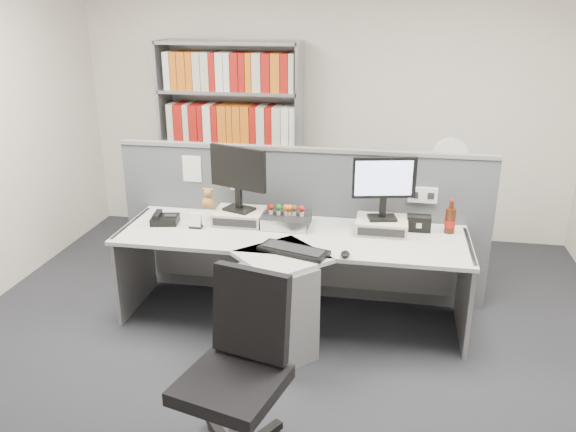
% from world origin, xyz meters
% --- Properties ---
extents(ground, '(5.50, 5.50, 0.00)m').
position_xyz_m(ground, '(0.00, 0.00, 0.00)').
color(ground, '#2E3036').
rests_on(ground, ground).
extents(room_shell, '(5.04, 5.54, 2.72)m').
position_xyz_m(room_shell, '(0.00, 0.00, 1.79)').
color(room_shell, silver).
rests_on(room_shell, ground).
extents(partition, '(3.00, 0.08, 1.27)m').
position_xyz_m(partition, '(0.00, 1.25, 0.65)').
color(partition, '#51545B').
rests_on(partition, ground).
extents(desk, '(2.60, 1.20, 0.72)m').
position_xyz_m(desk, '(0.00, 0.60, 0.46)').
color(desk, beige).
rests_on(desk, ground).
extents(monitor_riser_left, '(0.38, 0.31, 0.10)m').
position_xyz_m(monitor_riser_left, '(-0.45, 0.98, 0.77)').
color(monitor_riser_left, beige).
rests_on(monitor_riser_left, desk).
extents(monitor_riser_right, '(0.38, 0.31, 0.10)m').
position_xyz_m(monitor_riser_right, '(0.65, 0.98, 0.77)').
color(monitor_riser_right, beige).
rests_on(monitor_riser_right, desk).
extents(monitor_left, '(0.47, 0.22, 0.50)m').
position_xyz_m(monitor_left, '(-0.45, 0.98, 1.12)').
color(monitor_left, black).
rests_on(monitor_left, monitor_riser_left).
extents(monitor_right, '(0.46, 0.19, 0.47)m').
position_xyz_m(monitor_right, '(0.65, 0.98, 1.10)').
color(monitor_right, black).
rests_on(monitor_right, monitor_riser_right).
extents(desktop_pc, '(0.35, 0.31, 0.09)m').
position_xyz_m(desktop_pc, '(-0.07, 0.97, 0.77)').
color(desktop_pc, black).
rests_on(desktop_pc, desk).
extents(figurines, '(0.29, 0.05, 0.09)m').
position_xyz_m(figurines, '(-0.06, 0.96, 0.86)').
color(figurines, beige).
rests_on(figurines, desktop_pc).
extents(keyboard, '(0.52, 0.32, 0.03)m').
position_xyz_m(keyboard, '(0.07, 0.48, 0.74)').
color(keyboard, black).
rests_on(keyboard, desk).
extents(mouse, '(0.06, 0.10, 0.04)m').
position_xyz_m(mouse, '(0.43, 0.47, 0.74)').
color(mouse, black).
rests_on(mouse, desk).
extents(desk_phone, '(0.23, 0.22, 0.09)m').
position_xyz_m(desk_phone, '(-1.02, 0.86, 0.75)').
color(desk_phone, black).
rests_on(desk_phone, desk).
extents(desk_calendar, '(0.10, 0.07, 0.12)m').
position_xyz_m(desk_calendar, '(-0.74, 0.80, 0.77)').
color(desk_calendar, black).
rests_on(desk_calendar, desk).
extents(plush_toy, '(0.10, 0.10, 0.17)m').
position_xyz_m(plush_toy, '(-0.69, 0.96, 0.89)').
color(plush_toy, '#A56C37').
rests_on(plush_toy, monitor_riser_left).
extents(speaker, '(0.18, 0.10, 0.12)m').
position_xyz_m(speaker, '(0.93, 1.04, 0.78)').
color(speaker, black).
rests_on(speaker, desk).
extents(cola_bottle, '(0.08, 0.08, 0.26)m').
position_xyz_m(cola_bottle, '(1.15, 1.04, 0.82)').
color(cola_bottle, '#3F190A').
rests_on(cola_bottle, desk).
extents(shelving_unit, '(1.41, 0.40, 2.00)m').
position_xyz_m(shelving_unit, '(-0.90, 2.44, 0.98)').
color(shelving_unit, gray).
rests_on(shelving_unit, ground).
extents(filing_cabinet, '(0.45, 0.61, 0.70)m').
position_xyz_m(filing_cabinet, '(1.20, 1.99, 0.35)').
color(filing_cabinet, gray).
rests_on(filing_cabinet, ground).
extents(desk_fan, '(0.32, 0.19, 0.54)m').
position_xyz_m(desk_fan, '(1.20, 1.99, 1.04)').
color(desk_fan, white).
rests_on(desk_fan, filing_cabinet).
extents(office_chair, '(0.69, 0.68, 1.04)m').
position_xyz_m(office_chair, '(-0.02, -0.67, 0.55)').
color(office_chair, silver).
rests_on(office_chair, ground).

